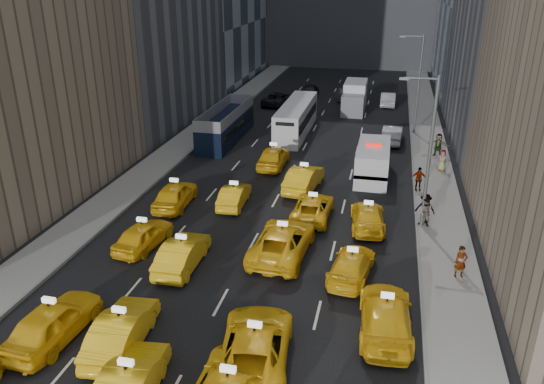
# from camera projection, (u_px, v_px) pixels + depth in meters

# --- Properties ---
(ground) EXTENTS (160.00, 160.00, 0.00)m
(ground) POSITION_uv_depth(u_px,v_px,m) (206.00, 328.00, 22.66)
(ground) COLOR black
(ground) RESTS_ON ground
(sidewalk_west) EXTENTS (3.00, 90.00, 0.15)m
(sidewalk_west) POSITION_uv_depth(u_px,v_px,m) (187.00, 141.00, 47.24)
(sidewalk_west) COLOR gray
(sidewalk_west) RESTS_ON ground
(sidewalk_east) EXTENTS (3.00, 90.00, 0.15)m
(sidewalk_east) POSITION_uv_depth(u_px,v_px,m) (431.00, 158.00, 43.01)
(sidewalk_east) COLOR gray
(sidewalk_east) RESTS_ON ground
(curb_west) EXTENTS (0.15, 90.00, 0.18)m
(curb_west) POSITION_uv_depth(u_px,v_px,m) (202.00, 142.00, 46.94)
(curb_west) COLOR slate
(curb_west) RESTS_ON ground
(curb_east) EXTENTS (0.15, 90.00, 0.18)m
(curb_east) POSITION_uv_depth(u_px,v_px,m) (412.00, 156.00, 43.30)
(curb_east) COLOR slate
(curb_east) RESTS_ON ground
(streetlight_near) EXTENTS (2.15, 0.22, 9.00)m
(streetlight_near) POSITION_uv_depth(u_px,v_px,m) (428.00, 148.00, 29.71)
(streetlight_near) COLOR #595B60
(streetlight_near) RESTS_ON ground
(streetlight_far) EXTENTS (2.15, 0.22, 9.00)m
(streetlight_far) POSITION_uv_depth(u_px,v_px,m) (418.00, 81.00, 47.70)
(streetlight_far) COLOR #595B60
(streetlight_far) RESTS_ON ground
(taxi_4) EXTENTS (2.29, 4.99, 1.66)m
(taxi_4) POSITION_uv_depth(u_px,v_px,m) (53.00, 322.00, 21.75)
(taxi_4) COLOR yellow
(taxi_4) RESTS_ON ground
(taxi_5) EXTENTS (2.08, 4.86, 1.56)m
(taxi_5) POSITION_uv_depth(u_px,v_px,m) (122.00, 330.00, 21.30)
(taxi_5) COLOR yellow
(taxi_5) RESTS_ON ground
(taxi_6) EXTENTS (3.37, 6.06, 1.60)m
(taxi_6) POSITION_uv_depth(u_px,v_px,m) (255.00, 346.00, 20.37)
(taxi_6) COLOR yellow
(taxi_6) RESTS_ON ground
(taxi_7) EXTENTS (2.45, 5.42, 1.54)m
(taxi_7) POSITION_uv_depth(u_px,v_px,m) (386.00, 315.00, 22.24)
(taxi_7) COLOR yellow
(taxi_7) RESTS_ON ground
(taxi_8) EXTENTS (2.25, 4.45, 1.45)m
(taxi_8) POSITION_uv_depth(u_px,v_px,m) (143.00, 235.00, 29.08)
(taxi_8) COLOR yellow
(taxi_8) RESTS_ON ground
(taxi_9) EXTENTS (1.68, 4.65, 1.52)m
(taxi_9) POSITION_uv_depth(u_px,v_px,m) (182.00, 254.00, 27.10)
(taxi_9) COLOR yellow
(taxi_9) RESTS_ON ground
(taxi_10) EXTENTS (3.03, 6.02, 1.64)m
(taxi_10) POSITION_uv_depth(u_px,v_px,m) (282.00, 241.00, 28.24)
(taxi_10) COLOR yellow
(taxi_10) RESTS_ON ground
(taxi_11) EXTENTS (2.42, 4.75, 1.32)m
(taxi_11) POSITION_uv_depth(u_px,v_px,m) (352.00, 265.00, 26.26)
(taxi_11) COLOR yellow
(taxi_11) RESTS_ON ground
(taxi_12) EXTENTS (2.06, 4.72, 1.58)m
(taxi_12) POSITION_uv_depth(u_px,v_px,m) (175.00, 195.00, 34.15)
(taxi_12) COLOR yellow
(taxi_12) RESTS_ON ground
(taxi_13) EXTENTS (1.60, 4.13, 1.34)m
(taxi_13) POSITION_uv_depth(u_px,v_px,m) (234.00, 196.00, 34.30)
(taxi_13) COLOR yellow
(taxi_13) RESTS_ON ground
(taxi_14) EXTENTS (2.30, 4.83, 1.33)m
(taxi_14) POSITION_uv_depth(u_px,v_px,m) (313.00, 207.00, 32.60)
(taxi_14) COLOR yellow
(taxi_14) RESTS_ON ground
(taxi_15) EXTENTS (2.37, 4.86, 1.36)m
(taxi_15) POSITION_uv_depth(u_px,v_px,m) (368.00, 216.00, 31.38)
(taxi_15) COLOR yellow
(taxi_15) RESTS_ON ground
(taxi_16) EXTENTS (1.97, 4.79, 1.63)m
(taxi_16) POSITION_uv_depth(u_px,v_px,m) (273.00, 157.00, 41.00)
(taxi_16) COLOR yellow
(taxi_16) RESTS_ON ground
(taxi_17) EXTENTS (2.31, 5.14, 1.64)m
(taxi_17) POSITION_uv_depth(u_px,v_px,m) (304.00, 178.00, 36.74)
(taxi_17) COLOR yellow
(taxi_17) RESTS_ON ground
(nypd_van) EXTENTS (2.49, 6.07, 2.58)m
(nypd_van) POSITION_uv_depth(u_px,v_px,m) (373.00, 162.00, 38.78)
(nypd_van) COLOR silver
(nypd_van) RESTS_ON ground
(double_decker) EXTENTS (3.05, 10.51, 3.02)m
(double_decker) POSITION_uv_depth(u_px,v_px,m) (226.00, 124.00, 47.25)
(double_decker) COLOR black
(double_decker) RESTS_ON ground
(city_bus) EXTENTS (3.43, 11.13, 2.83)m
(city_bus) POSITION_uv_depth(u_px,v_px,m) (296.00, 118.00, 49.33)
(city_bus) COLOR silver
(city_bus) RESTS_ON ground
(box_truck) EXTENTS (2.95, 6.87, 3.05)m
(box_truck) POSITION_uv_depth(u_px,v_px,m) (355.00, 97.00, 57.12)
(box_truck) COLOR white
(box_truck) RESTS_ON ground
(misc_car_0) EXTENTS (1.90, 4.81, 1.56)m
(misc_car_0) POSITION_uv_depth(u_px,v_px,m) (392.00, 134.00, 46.79)
(misc_car_0) COLOR #A2A5A9
(misc_car_0) RESTS_ON ground
(misc_car_1) EXTENTS (2.86, 5.46, 1.47)m
(misc_car_1) POSITION_uv_depth(u_px,v_px,m) (277.00, 99.00, 59.93)
(misc_car_1) COLOR black
(misc_car_1) RESTS_ON ground
(misc_car_2) EXTENTS (2.32, 5.56, 1.61)m
(misc_car_2) POSITION_uv_depth(u_px,v_px,m) (348.00, 93.00, 62.50)
(misc_car_2) COLOR slate
(misc_car_2) RESTS_ON ground
(misc_car_3) EXTENTS (1.89, 4.53, 1.53)m
(misc_car_3) POSITION_uv_depth(u_px,v_px,m) (310.00, 90.00, 64.01)
(misc_car_3) COLOR black
(misc_car_3) RESTS_ON ground
(misc_car_4) EXTENTS (1.62, 4.60, 1.51)m
(misc_car_4) POSITION_uv_depth(u_px,v_px,m) (388.00, 99.00, 59.66)
(misc_car_4) COLOR #A0A3A8
(misc_car_4) RESTS_ON ground
(pedestrian_0) EXTENTS (0.69, 0.53, 1.67)m
(pedestrian_0) POSITION_uv_depth(u_px,v_px,m) (461.00, 262.00, 25.89)
(pedestrian_0) COLOR gray
(pedestrian_0) RESTS_ON sidewalk_east
(pedestrian_1) EXTENTS (0.97, 0.76, 1.77)m
(pedestrian_1) POSITION_uv_depth(u_px,v_px,m) (426.00, 212.00, 31.07)
(pedestrian_1) COLOR gray
(pedestrian_1) RESTS_ON sidewalk_east
(pedestrian_2) EXTENTS (1.25, 0.65, 1.85)m
(pedestrian_2) POSITION_uv_depth(u_px,v_px,m) (425.00, 209.00, 31.47)
(pedestrian_2) COLOR gray
(pedestrian_2) RESTS_ON sidewalk_east
(pedestrian_3) EXTENTS (1.03, 0.53, 1.70)m
(pedestrian_3) POSITION_uv_depth(u_px,v_px,m) (419.00, 179.00, 36.16)
(pedestrian_3) COLOR gray
(pedestrian_3) RESTS_ON sidewalk_east
(pedestrian_4) EXTENTS (0.88, 0.61, 1.64)m
(pedestrian_4) POSITION_uv_depth(u_px,v_px,m) (442.00, 160.00, 39.80)
(pedestrian_4) COLOR gray
(pedestrian_4) RESTS_ON sidewalk_east
(pedestrian_5) EXTENTS (1.79, 0.94, 1.85)m
(pedestrian_5) POSITION_uv_depth(u_px,v_px,m) (438.00, 145.00, 42.96)
(pedestrian_5) COLOR gray
(pedestrian_5) RESTS_ON sidewalk_east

